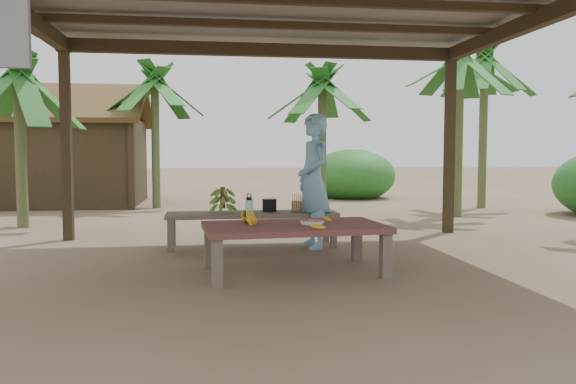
{
  "coord_description": "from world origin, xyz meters",
  "views": [
    {
      "loc": [
        -0.82,
        -5.86,
        1.22
      ],
      "look_at": [
        0.01,
        0.11,
        0.8
      ],
      "focal_mm": 35.0,
      "sensor_mm": 36.0,
      "label": 1
    }
  ],
  "objects": [
    {
      "name": "skewer_rack",
      "position": [
        0.3,
        1.33,
        0.57
      ],
      "size": [
        0.18,
        0.08,
        0.24
      ],
      "primitive_type": null,
      "rotation": [
        0.0,
        0.0,
        0.02
      ],
      "color": "#A57F47",
      "rests_on": "bench"
    },
    {
      "name": "loose_banana_side",
      "position": [
        0.4,
        -0.1,
        0.52
      ],
      "size": [
        0.1,
        0.16,
        0.04
      ],
      "primitive_type": "ellipsoid",
      "rotation": [
        0.0,
        0.0,
        0.39
      ],
      "color": "yellow",
      "rests_on": "work_table"
    },
    {
      "name": "loose_banana_front",
      "position": [
        0.19,
        -0.69,
        0.52
      ],
      "size": [
        0.15,
        0.06,
        0.04
      ],
      "primitive_type": "ellipsoid",
      "rotation": [
        0.0,
        0.0,
        1.64
      ],
      "color": "yellow",
      "rests_on": "work_table"
    },
    {
      "name": "work_table",
      "position": [
        0.01,
        -0.29,
        0.43
      ],
      "size": [
        1.88,
        1.15,
        0.5
      ],
      "rotation": [
        0.0,
        0.0,
        0.08
      ],
      "color": "brown",
      "rests_on": "ground"
    },
    {
      "name": "woman",
      "position": [
        0.49,
        1.18,
        0.86
      ],
      "size": [
        0.53,
        0.7,
        1.72
      ],
      "primitive_type": "imported",
      "rotation": [
        0.0,
        0.0,
        -1.37
      ],
      "color": "#77BEE2",
      "rests_on": "ground"
    },
    {
      "name": "banana_plant_w",
      "position": [
        -3.86,
        3.75,
        2.25
      ],
      "size": [
        1.8,
        1.8,
        2.73
      ],
      "color": "#596638",
      "rests_on": "ground"
    },
    {
      "name": "banana_plant_n",
      "position": [
        1.5,
        5.68,
        2.45
      ],
      "size": [
        1.8,
        1.8,
        2.93
      ],
      "color": "#596638",
      "rests_on": "ground"
    },
    {
      "name": "ripe_banana_bunch",
      "position": [
        -0.48,
        -0.22,
        0.58
      ],
      "size": [
        0.31,
        0.28,
        0.15
      ],
      "primitive_type": null,
      "rotation": [
        0.0,
        0.0,
        0.35
      ],
      "color": "yellow",
      "rests_on": "work_table"
    },
    {
      "name": "cooking_pot",
      "position": [
        -0.05,
        1.44,
        0.53
      ],
      "size": [
        0.19,
        0.19,
        0.16
      ],
      "primitive_type": "cylinder",
      "color": "black",
      "rests_on": "bench"
    },
    {
      "name": "plate",
      "position": [
        0.2,
        -0.29,
        0.52
      ],
      "size": [
        0.24,
        0.24,
        0.04
      ],
      "color": "white",
      "rests_on": "work_table"
    },
    {
      "name": "banana_plant_ne",
      "position": [
        3.86,
        4.29,
        2.78
      ],
      "size": [
        1.8,
        1.8,
        3.27
      ],
      "color": "#596638",
      "rests_on": "ground"
    },
    {
      "name": "hut",
      "position": [
        -4.5,
        8.0,
        1.1
      ],
      "size": [
        4.4,
        3.43,
        2.85
      ],
      "color": "black",
      "rests_on": "ground"
    },
    {
      "name": "pavilion",
      "position": [
        -0.01,
        -0.01,
        2.78
      ],
      "size": [
        6.6,
        5.6,
        2.95
      ],
      "color": "black",
      "rests_on": "ground"
    },
    {
      "name": "bench",
      "position": [
        -0.29,
        1.38,
        0.39
      ],
      "size": [
        2.21,
        0.63,
        0.45
      ],
      "rotation": [
        0.0,
        0.0,
        0.02
      ],
      "color": "brown",
      "rests_on": "ground"
    },
    {
      "name": "water_flask",
      "position": [
        -0.42,
        -0.08,
        0.63
      ],
      "size": [
        0.08,
        0.08,
        0.3
      ],
      "color": "#45D8C7",
      "rests_on": "work_table"
    },
    {
      "name": "green_banana_stalk",
      "position": [
        -0.66,
        1.37,
        0.63
      ],
      "size": [
        0.31,
        0.31,
        0.35
      ],
      "primitive_type": null,
      "rotation": [
        0.0,
        0.0,
        0.02
      ],
      "color": "#598C2D",
      "rests_on": "bench"
    },
    {
      "name": "banana_plant_nw",
      "position": [
        -2.01,
        6.8,
        2.58
      ],
      "size": [
        1.8,
        1.8,
        3.07
      ],
      "color": "#596638",
      "rests_on": "ground"
    },
    {
      "name": "ground",
      "position": [
        0.0,
        0.0,
        0.0
      ],
      "size": [
        80.0,
        80.0,
        0.0
      ],
      "primitive_type": "plane",
      "color": "brown",
      "rests_on": "ground"
    },
    {
      "name": "banana_plant_far",
      "position": [
        5.15,
        5.86,
        3.02
      ],
      "size": [
        1.8,
        1.8,
        3.52
      ],
      "color": "#596638",
      "rests_on": "ground"
    }
  ]
}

